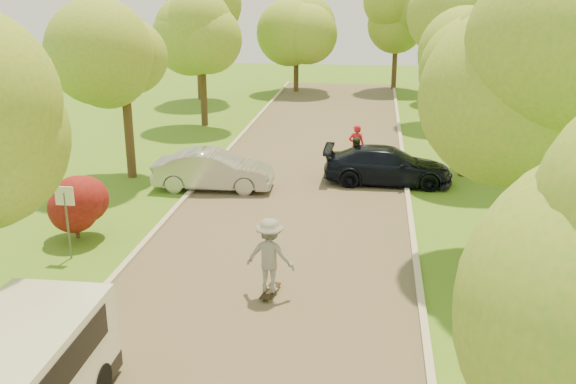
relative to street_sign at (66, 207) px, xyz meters
The scene contains 21 objects.
ground 7.22m from the street_sign, 34.59° to the right, with size 100.00×100.00×0.00m, color #4D771C.
road 7.22m from the street_sign, 34.59° to the left, with size 8.00×60.00×0.01m, color #4C4438.
curb_left 4.62m from the street_sign, 66.37° to the left, with size 0.18×60.00×0.12m, color #B2AD9E.
curb_right 10.74m from the street_sign, 22.10° to the left, with size 0.18×60.00×0.12m, color #B2AD9E.
street_sign is the anchor object (origin of this frame).
red_shrub 1.65m from the street_sign, 108.43° to the left, with size 1.70×1.70×1.95m.
tree_l_midb 8.61m from the street_sign, 97.22° to the left, with size 4.30×4.20×6.62m.
tree_l_far 18.43m from the street_sign, 91.87° to the left, with size 4.92×4.80×7.79m.
tree_r_mida 13.46m from the street_sign, ahead, with size 5.13×5.00×7.95m.
tree_r_midb 16.27m from the street_sign, 38.90° to the left, with size 4.51×4.40×7.01m.
tree_r_far 24.25m from the street_sign, 56.91° to the left, with size 5.33×5.20×8.34m.
tree_bg_a 26.44m from the street_sign, 96.53° to the left, with size 5.12×5.00×7.72m.
tree_bg_b 31.57m from the street_sign, 63.40° to the left, with size 5.12×5.00×7.95m.
tree_bg_c 30.35m from the street_sign, 84.26° to the left, with size 4.92×4.80×7.33m.
tree_bg_d 33.74m from the street_sign, 72.61° to the left, with size 5.12×5.00×7.72m.
silver_sedan 7.37m from the street_sign, 70.06° to the left, with size 1.58×4.53×1.49m, color #A0A1A5.
dark_sedan 12.50m from the street_sign, 43.16° to the left, with size 2.03×5.00×1.45m, color black.
longboard 6.41m from the street_sign, 13.60° to the right, with size 0.43×1.03×0.12m.
skateboarder 6.26m from the street_sign, 13.60° to the right, with size 1.25×0.72×1.94m, color gray.
person_striped 13.25m from the street_sign, 53.89° to the left, with size 0.68×0.44×1.86m, color red.
person_olive 11.91m from the street_sign, 49.02° to the left, with size 0.84×0.65×1.72m, color #2C2F1C.
Camera 1 is at (2.70, -11.97, 7.62)m, focal length 40.00 mm.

